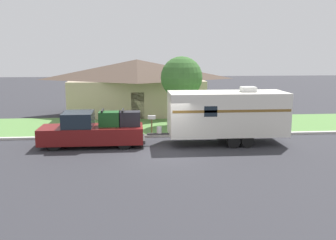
% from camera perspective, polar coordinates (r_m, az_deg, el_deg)
% --- Properties ---
extents(ground_plane, '(120.00, 120.00, 0.00)m').
position_cam_1_polar(ground_plane, '(19.39, -0.13, -5.05)').
color(ground_plane, '#2D2D33').
extents(curb_strip, '(80.00, 0.30, 0.14)m').
position_cam_1_polar(curb_strip, '(23.00, -0.92, -2.40)').
color(curb_strip, beige).
rests_on(curb_strip, ground_plane).
extents(lawn_strip, '(80.00, 7.00, 0.03)m').
position_cam_1_polar(lawn_strip, '(26.57, -1.48, -0.77)').
color(lawn_strip, '#568442').
rests_on(lawn_strip, ground_plane).
extents(house_across_street, '(11.61, 6.64, 4.51)m').
position_cam_1_polar(house_across_street, '(31.64, -4.72, 5.25)').
color(house_across_street, tan).
rests_on(house_across_street, ground_plane).
extents(pickup_truck, '(5.72, 2.00, 2.03)m').
position_cam_1_polar(pickup_truck, '(21.01, -11.40, -1.57)').
color(pickup_truck, black).
rests_on(pickup_truck, ground_plane).
extents(travel_trailer, '(7.79, 2.47, 3.22)m').
position_cam_1_polar(travel_trailer, '(21.34, 8.99, 1.04)').
color(travel_trailer, black).
rests_on(travel_trailer, ground_plane).
extents(mailbox, '(0.48, 0.20, 1.24)m').
position_cam_1_polar(mailbox, '(23.34, -2.50, -0.00)').
color(mailbox, brown).
rests_on(mailbox, ground_plane).
extents(tree_in_yard, '(2.91, 2.91, 4.84)m').
position_cam_1_polar(tree_in_yard, '(26.14, 2.08, 6.48)').
color(tree_in_yard, brown).
rests_on(tree_in_yard, ground_plane).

